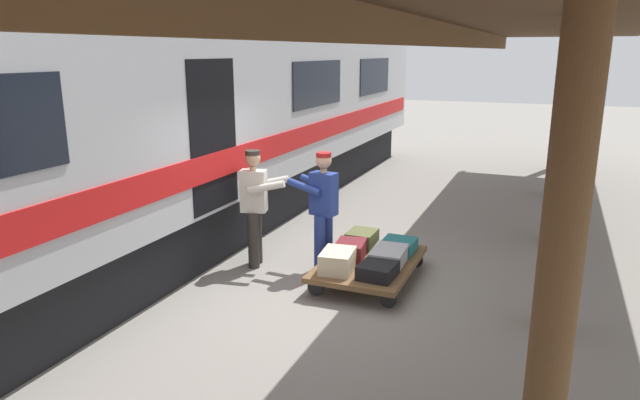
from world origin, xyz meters
TOP-DOWN VIEW (x-y plane):
  - ground_plane at (0.00, 0.00)m, footprint 60.00×60.00m
  - platform_canopy at (-2.46, 0.00)m, footprint 3.20×20.39m
  - train_car at (3.26, 0.00)m, footprint 3.02×20.72m
  - luggage_cart at (-0.27, -0.55)m, footprint 1.21×1.82m
  - suitcase_olive_duffel at (0.01, -1.05)m, footprint 0.39×0.47m
  - suitcase_gray_aluminum at (-0.54, -0.55)m, footprint 0.45×0.63m
  - suitcase_teal_softside at (-0.54, -1.05)m, footprint 0.46×0.54m
  - suitcase_maroon_trunk at (0.01, -0.55)m, footprint 0.45×0.54m
  - suitcase_cream_canvas at (0.01, -0.05)m, footprint 0.46×0.58m
  - suitcase_black_hardshell at (-0.54, -0.05)m, footprint 0.45×0.53m
  - porter_in_overalls at (0.48, -0.69)m, footprint 0.71×0.50m
  - porter_by_door at (1.42, -0.47)m, footprint 0.73×0.55m

SIDE VIEW (x-z plane):
  - ground_plane at x=0.00m, z-range 0.00..0.00m
  - luggage_cart at x=-0.27m, z-range 0.10..0.38m
  - suitcase_teal_softside at x=-0.54m, z-range 0.28..0.45m
  - suitcase_black_hardshell at x=-0.54m, z-range 0.28..0.46m
  - suitcase_gray_aluminum at x=-0.54m, z-range 0.28..0.49m
  - suitcase_maroon_trunk at x=0.01m, z-range 0.28..0.52m
  - suitcase_olive_duffel at x=0.01m, z-range 0.28..0.52m
  - suitcase_cream_canvas at x=0.01m, z-range 0.28..0.55m
  - porter_in_overalls at x=0.48m, z-range 0.07..1.78m
  - porter_by_door at x=1.42m, z-range 0.07..1.78m
  - train_car at x=3.26m, z-range 0.06..4.06m
  - platform_canopy at x=-2.46m, z-range 1.49..5.05m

